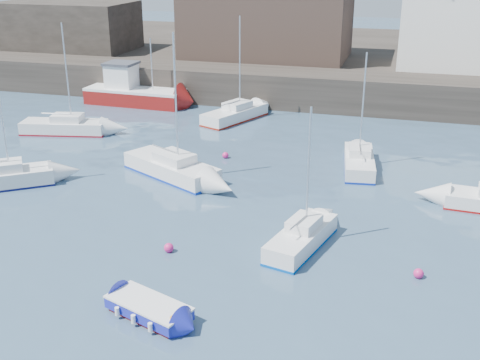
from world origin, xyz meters
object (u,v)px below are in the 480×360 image
(sailboat_f, at_px, (359,161))
(buoy_mid, at_px, (418,278))
(buoy_near, at_px, (169,252))
(buoy_far, at_px, (225,158))
(sailboat_e, at_px, (65,126))
(sailboat_h, at_px, (235,114))
(sailboat_c, at_px, (302,237))
(blue_dinghy, at_px, (149,308))
(sailboat_a, at_px, (0,178))
(sailboat_b, at_px, (172,167))
(fishing_boat, at_px, (133,91))

(sailboat_f, distance_m, buoy_mid, 13.61)
(buoy_near, relative_size, buoy_far, 1.06)
(sailboat_e, relative_size, sailboat_h, 0.99)
(sailboat_c, xyz_separation_m, buoy_near, (-5.86, -2.17, -0.51))
(sailboat_c, bearing_deg, sailboat_e, 147.03)
(buoy_far, bearing_deg, blue_dinghy, -81.72)
(blue_dinghy, bearing_deg, sailboat_a, 144.44)
(sailboat_b, bearing_deg, sailboat_e, 150.67)
(sailboat_f, xyz_separation_m, buoy_near, (-7.41, -13.83, -0.52))
(fishing_boat, height_order, buoy_mid, fishing_boat)
(fishing_boat, relative_size, sailboat_f, 1.24)
(sailboat_h, relative_size, buoy_near, 18.04)
(sailboat_b, distance_m, buoy_far, 4.76)
(sailboat_f, relative_size, buoy_far, 16.87)
(blue_dinghy, bearing_deg, buoy_near, 104.04)
(sailboat_f, height_order, sailboat_h, sailboat_h)
(sailboat_c, distance_m, buoy_near, 6.27)
(sailboat_a, distance_m, sailboat_c, 18.70)
(sailboat_a, height_order, sailboat_c, sailboat_a)
(sailboat_f, xyz_separation_m, buoy_far, (-8.84, -0.36, -0.52))
(sailboat_h, bearing_deg, sailboat_c, -65.64)
(sailboat_h, bearing_deg, sailboat_b, -90.46)
(buoy_mid, bearing_deg, buoy_far, 134.86)
(sailboat_h, bearing_deg, buoy_far, -77.55)
(fishing_boat, bearing_deg, sailboat_f, -28.93)
(buoy_far, bearing_deg, sailboat_h, 102.45)
(sailboat_f, bearing_deg, buoy_near, -118.19)
(sailboat_f, bearing_deg, buoy_far, -177.69)
(blue_dinghy, height_order, sailboat_f, sailboat_f)
(sailboat_e, bearing_deg, sailboat_b, -29.33)
(buoy_near, distance_m, buoy_far, 13.55)
(sailboat_a, relative_size, buoy_far, 18.20)
(buoy_mid, bearing_deg, sailboat_c, 165.37)
(sailboat_a, bearing_deg, sailboat_e, 101.85)
(sailboat_b, relative_size, buoy_near, 19.23)
(sailboat_h, xyz_separation_m, buoy_near, (3.48, -22.80, -0.54))
(fishing_boat, relative_size, sailboat_e, 1.10)
(fishing_boat, relative_size, buoy_far, 20.87)
(blue_dinghy, distance_m, sailboat_e, 26.33)
(blue_dinghy, xyz_separation_m, sailboat_f, (6.13, 18.95, 0.15))
(sailboat_b, relative_size, sailboat_c, 1.31)
(buoy_far, bearing_deg, buoy_mid, -45.14)
(buoy_far, bearing_deg, sailboat_a, -142.45)
(sailboat_b, relative_size, sailboat_f, 1.20)
(sailboat_b, bearing_deg, fishing_boat, 122.28)
(blue_dinghy, height_order, sailboat_e, sailboat_e)
(buoy_far, bearing_deg, sailboat_b, -117.30)
(sailboat_f, bearing_deg, sailboat_e, 175.36)
(fishing_boat, distance_m, sailboat_f, 24.37)
(sailboat_a, relative_size, sailboat_f, 1.08)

